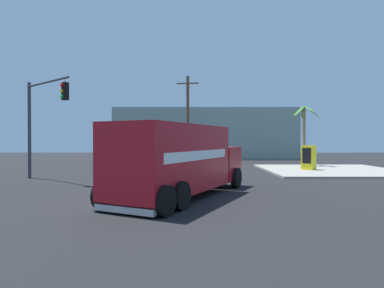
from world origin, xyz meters
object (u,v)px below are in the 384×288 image
(traffic_light_primary, at_px, (42,113))
(vending_machine_red, at_px, (310,157))
(palm_tree_far, at_px, (305,126))
(utility_pole, at_px, (189,119))
(delivery_truck, at_px, (181,160))

(traffic_light_primary, distance_m, vending_machine_red, 19.03)
(vending_machine_red, distance_m, palm_tree_far, 5.04)
(vending_machine_red, relative_size, utility_pole, 0.21)
(palm_tree_far, bearing_deg, traffic_light_primary, -153.11)
(delivery_truck, bearing_deg, utility_pole, 89.83)
(traffic_light_primary, height_order, vending_machine_red, traffic_light_primary)
(palm_tree_far, relative_size, utility_pole, 0.61)
(delivery_truck, xyz_separation_m, utility_pole, (0.06, 18.99, 2.95))
(delivery_truck, bearing_deg, palm_tree_far, 55.93)
(delivery_truck, height_order, utility_pole, utility_pole)
(vending_machine_red, height_order, utility_pole, utility_pole)
(delivery_truck, height_order, traffic_light_primary, traffic_light_primary)
(palm_tree_far, xyz_separation_m, utility_pole, (-10.43, 3.49, 0.87))
(delivery_truck, distance_m, vending_machine_red, 14.72)
(delivery_truck, relative_size, traffic_light_primary, 1.45)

